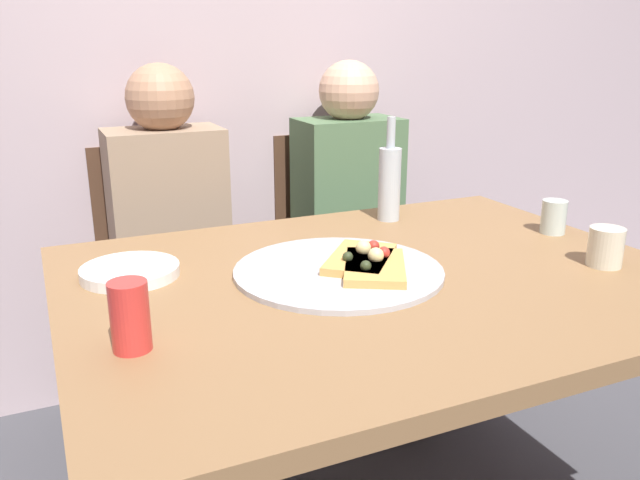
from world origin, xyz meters
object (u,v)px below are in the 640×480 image
wine_bottle (389,182)px  tumbler_near (606,247)px  tumbler_far (554,217)px  guest_in_beanie (359,215)px  plate_stack (130,271)px  soda_can (130,316)px  chair_left (169,262)px  pizza_tray (338,271)px  dining_table (377,305)px  chair_right (340,238)px  pizza_slice_extra (361,258)px  guest_in_sweater (176,238)px  pizza_slice_last (375,265)px

wine_bottle → tumbler_near: 0.61m
tumbler_far → guest_in_beanie: bearing=108.7°
tumbler_near → tumbler_far: bearing=72.0°
plate_stack → wine_bottle: bearing=12.8°
soda_can → chair_left: chair_left is taller
wine_bottle → soda_can: wine_bottle is taller
tumbler_far → chair_left: (-0.88, 0.83, -0.27)m
pizza_tray → guest_in_beanie: size_ratio=0.40×
dining_table → chair_right: (0.36, 0.92, -0.15)m
dining_table → chair_left: bearing=107.6°
pizza_tray → wine_bottle: size_ratio=1.59×
chair_right → pizza_tray: bearing=63.7°
pizza_slice_extra → soda_can: soda_can is taller
soda_can → chair_right: size_ratio=0.14×
wine_bottle → chair_left: 0.83m
plate_stack → guest_in_sweater: size_ratio=0.18×
guest_in_sweater → pizza_slice_last: bearing=110.1°
chair_left → tumbler_near: bearing=126.4°
pizza_slice_extra → wine_bottle: (0.26, 0.33, 0.09)m
tumbler_near → plate_stack: (-1.01, 0.38, -0.03)m
wine_bottle → dining_table: bearing=-123.0°
dining_table → guest_in_beanie: 0.85m
chair_left → plate_stack: bearing=73.1°
pizza_slice_extra → tumbler_near: size_ratio=2.78×
guest_in_sweater → wine_bottle: bearing=144.9°
tumbler_near → soda_can: (-1.06, 0.02, 0.02)m
pizza_tray → soda_can: 0.52m
pizza_slice_last → soda_can: (-0.55, -0.14, 0.04)m
plate_stack → guest_in_sweater: 0.60m
pizza_slice_extra → tumbler_near: bearing=-23.0°
plate_stack → guest_in_beanie: bearing=32.7°
pizza_tray → chair_right: chair_right is taller
soda_can → chair_left: size_ratio=0.14×
chair_right → guest_in_sweater: (-0.65, -0.15, 0.13)m
chair_left → guest_in_sweater: bearing=90.0°
pizza_tray → pizza_slice_last: bearing=-33.6°
pizza_tray → soda_can: (-0.48, -0.19, 0.06)m
pizza_tray → tumbler_near: bearing=-19.4°
wine_bottle → chair_left: size_ratio=0.33×
tumbler_far → chair_left: 1.24m
guest_in_sweater → plate_stack: bearing=68.9°
guest_in_sweater → pizza_tray: bearing=106.4°
pizza_slice_extra → guest_in_beanie: guest_in_beanie is taller
pizza_tray → tumbler_far: bearing=3.8°
pizza_tray → wine_bottle: (0.33, 0.34, 0.11)m
chair_right → pizza_slice_extra: bearing=66.8°
wine_bottle → chair_right: (0.11, 0.53, -0.33)m
dining_table → soda_can: (-0.56, -0.15, 0.14)m
chair_left → chair_right: (0.65, 0.00, 0.00)m
pizza_slice_extra → tumbler_far: size_ratio=2.78×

